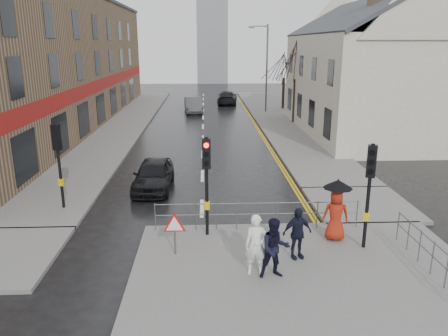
{
  "coord_description": "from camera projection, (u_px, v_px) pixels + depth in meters",
  "views": [
    {
      "loc": [
        0.17,
        -13.55,
        6.43
      ],
      "look_at": [
        0.91,
        3.22,
        1.63
      ],
      "focal_mm": 35.0,
      "sensor_mm": 36.0,
      "label": 1
    }
  ],
  "objects": [
    {
      "name": "right_pavement",
      "position": [
        276.0,
        117.0,
        39.04
      ],
      "size": [
        4.0,
        40.0,
        0.14
      ],
      "primitive_type": "cube",
      "color": "#605E5B",
      "rests_on": "ground"
    },
    {
      "name": "pedestrian_a",
      "position": [
        256.0,
        245.0,
        12.16
      ],
      "size": [
        0.69,
        0.5,
        1.75
      ],
      "primitive_type": "imported",
      "rotation": [
        0.0,
        0.0,
        -0.13
      ],
      "color": "white",
      "rests_on": "near_pavement"
    },
    {
      "name": "ground",
      "position": [
        201.0,
        240.0,
        14.77
      ],
      "size": [
        120.0,
        120.0,
        0.0
      ],
      "primitive_type": "plane",
      "color": "black",
      "rests_on": "ground"
    },
    {
      "name": "pavement_bridge_right",
      "position": [
        360.0,
        204.0,
        17.91
      ],
      "size": [
        4.0,
        4.2,
        0.14
      ],
      "primitive_type": "cube",
      "color": "#605E5B",
      "rests_on": "ground"
    },
    {
      "name": "near_pavement",
      "position": [
        314.0,
        293.0,
        11.52
      ],
      "size": [
        10.0,
        9.0,
        0.14
      ],
      "primitive_type": "cube",
      "color": "#605E5B",
      "rests_on": "ground"
    },
    {
      "name": "street_lamp",
      "position": [
        265.0,
        63.0,
        40.62
      ],
      "size": [
        1.83,
        0.25,
        8.0
      ],
      "color": "#595B5E",
      "rests_on": "right_pavement"
    },
    {
      "name": "building_right_cream",
      "position": [
        369.0,
        67.0,
        31.25
      ],
      "size": [
        9.0,
        16.4,
        10.1
      ],
      "color": "beige",
      "rests_on": "ground"
    },
    {
      "name": "building_left_terrace",
      "position": [
        48.0,
        62.0,
        34.02
      ],
      "size": [
        8.0,
        42.0,
        10.0
      ],
      "primitive_type": "cube",
      "color": "#84684C",
      "rests_on": "ground"
    },
    {
      "name": "tree_far",
      "position": [
        284.0,
        65.0,
        42.71
      ],
      "size": [
        2.4,
        2.4,
        5.64
      ],
      "color": "#2E2119",
      "rests_on": "right_pavement"
    },
    {
      "name": "pedestrian_d",
      "position": [
        297.0,
        233.0,
        13.09
      ],
      "size": [
        1.02,
        0.63,
        1.61
      ],
      "primitive_type": "imported",
      "rotation": [
        0.0,
        0.0,
        0.27
      ],
      "color": "black",
      "rests_on": "near_pavement"
    },
    {
      "name": "pedestrian_b",
      "position": [
        275.0,
        248.0,
        11.99
      ],
      "size": [
        0.9,
        0.73,
        1.73
      ],
      "primitive_type": "imported",
      "rotation": [
        0.0,
        0.0,
        0.09
      ],
      "color": "black",
      "rests_on": "near_pavement"
    },
    {
      "name": "guard_railing_front",
      "position": [
        257.0,
        209.0,
        15.2
      ],
      "size": [
        7.14,
        0.04,
        1.0
      ],
      "color": "#595B5E",
      "rests_on": "near_pavement"
    },
    {
      "name": "traffic_signal_near_left",
      "position": [
        207.0,
        169.0,
        14.29
      ],
      "size": [
        0.28,
        0.27,
        3.4
      ],
      "color": "black",
      "rests_on": "near_pavement"
    },
    {
      "name": "pedestrian_with_umbrella",
      "position": [
        336.0,
        208.0,
        14.24
      ],
      "size": [
        0.96,
        0.96,
        2.08
      ],
      "color": "maroon",
      "rests_on": "near_pavement"
    },
    {
      "name": "guard_railing_side",
      "position": [
        433.0,
        251.0,
        12.17
      ],
      "size": [
        0.04,
        4.54,
        1.0
      ],
      "color": "#595B5E",
      "rests_on": "near_pavement"
    },
    {
      "name": "church_tower",
      "position": [
        212.0,
        27.0,
        71.91
      ],
      "size": [
        5.0,
        5.0,
        18.0
      ],
      "primitive_type": "cube",
      "color": "gray",
      "rests_on": "ground"
    },
    {
      "name": "car_mid",
      "position": [
        193.0,
        105.0,
        41.87
      ],
      "size": [
        1.97,
        4.55,
        1.46
      ],
      "primitive_type": "imported",
      "rotation": [
        0.0,
        0.0,
        0.1
      ],
      "color": "#424447",
      "rests_on": "ground"
    },
    {
      "name": "warning_sign",
      "position": [
        175.0,
        227.0,
        13.3
      ],
      "size": [
        0.8,
        0.07,
        1.35
      ],
      "color": "#595B5E",
      "rests_on": "near_pavement"
    },
    {
      "name": "traffic_signal_far_left",
      "position": [
        58.0,
        151.0,
        16.75
      ],
      "size": [
        0.34,
        0.33,
        3.4
      ],
      "color": "black",
      "rests_on": "left_pavement"
    },
    {
      "name": "traffic_signal_near_right",
      "position": [
        370.0,
        178.0,
        13.35
      ],
      "size": [
        0.34,
        0.33,
        3.4
      ],
      "color": "black",
      "rests_on": "near_pavement"
    },
    {
      "name": "car_far",
      "position": [
        227.0,
        97.0,
        47.82
      ],
      "size": [
        2.47,
        5.1,
        1.43
      ],
      "primitive_type": "imported",
      "rotation": [
        0.0,
        0.0,
        3.04
      ],
      "color": "black",
      "rests_on": "ground"
    },
    {
      "name": "left_pavement",
      "position": [
        126.0,
        122.0,
        36.57
      ],
      "size": [
        4.0,
        44.0,
        0.14
      ],
      "primitive_type": "cube",
      "color": "#605E5B",
      "rests_on": "ground"
    },
    {
      "name": "car_parked",
      "position": [
        154.0,
        175.0,
        19.8
      ],
      "size": [
        1.75,
        4.09,
        1.38
      ],
      "primitive_type": "imported",
      "rotation": [
        0.0,
        0.0,
        -0.03
      ],
      "color": "black",
      "rests_on": "ground"
    },
    {
      "name": "tree_near",
      "position": [
        296.0,
        60.0,
        34.81
      ],
      "size": [
        2.4,
        2.4,
        6.58
      ],
      "color": "#2E2119",
      "rests_on": "right_pavement"
    }
  ]
}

